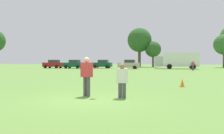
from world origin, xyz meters
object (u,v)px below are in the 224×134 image
at_px(player_defender, 122,79).
at_px(bystander_far_jogger, 193,65).
at_px(parked_car_near_left, 53,64).
at_px(parked_car_mid_right, 129,64).
at_px(box_truck, 177,60).
at_px(frisbee, 97,68).
at_px(player_thrower, 87,74).
at_px(traffic_cone, 182,83).
at_px(parked_car_mid_left, 74,64).
at_px(parked_car_center, 102,64).

relative_size(player_defender, bystander_far_jogger, 0.93).
xyz_separation_m(parked_car_near_left, bystander_far_jogger, (28.01, -6.43, -0.04)).
relative_size(parked_car_mid_right, box_truck, 0.50).
bearing_deg(parked_car_near_left, frisbee, -62.24).
distance_m(player_thrower, frisbee, 0.63).
xyz_separation_m(player_thrower, traffic_cone, (4.58, 4.62, -0.74)).
height_order(parked_car_near_left, bystander_far_jogger, parked_car_near_left).
xyz_separation_m(parked_car_near_left, parked_car_mid_left, (5.03, -0.86, 0.00)).
distance_m(frisbee, parked_car_center, 39.26).
bearing_deg(player_thrower, frisbee, -20.41).
bearing_deg(traffic_cone, parked_car_mid_left, 120.59).
relative_size(player_defender, box_truck, 0.17).
bearing_deg(parked_car_mid_left, traffic_cone, -59.41).
relative_size(player_thrower, traffic_cone, 3.61).
bearing_deg(frisbee, traffic_cone, 50.00).
bearing_deg(parked_car_center, traffic_cone, -69.13).
xyz_separation_m(player_thrower, parked_car_near_left, (-18.79, 36.50, -0.05)).
bearing_deg(frisbee, box_truck, 79.58).
relative_size(traffic_cone, parked_car_center, 0.11).
bearing_deg(box_truck, parked_car_mid_right, -167.92).
bearing_deg(frisbee, bystander_far_jogger, 73.99).
distance_m(player_thrower, parked_car_mid_right, 35.27).
relative_size(parked_car_center, parked_car_mid_right, 1.00).
height_order(traffic_cone, parked_car_mid_right, parked_car_mid_right).
xyz_separation_m(parked_car_near_left, box_truck, (26.20, 0.74, 0.83)).
bearing_deg(parked_car_mid_left, frisbee, -68.26).
relative_size(frisbee, parked_car_near_left, 0.06).
bearing_deg(traffic_cone, frisbee, -130.00).
xyz_separation_m(player_defender, frisbee, (-1.06, -0.03, 0.44)).
bearing_deg(traffic_cone, box_truck, 85.03).
distance_m(parked_car_mid_left, box_truck, 21.25).
height_order(parked_car_center, parked_car_mid_right, same).
distance_m(frisbee, parked_car_mid_right, 35.51).
bearing_deg(bystander_far_jogger, frisbee, -106.01).
bearing_deg(bystander_far_jogger, box_truck, 104.16).
height_order(player_defender, parked_car_center, parked_car_center).
xyz_separation_m(traffic_cone, bystander_far_jogger, (4.64, 25.45, 0.66)).
distance_m(player_defender, box_truck, 37.88).
height_order(frisbee, traffic_cone, frisbee).
relative_size(traffic_cone, bystander_far_jogger, 0.31).
bearing_deg(parked_car_near_left, box_truck, 1.62).
distance_m(frisbee, bystander_far_jogger, 31.50).
bearing_deg(bystander_far_jogger, player_defender, -104.15).
distance_m(parked_car_center, box_truck, 15.64).
xyz_separation_m(player_thrower, parked_car_center, (-8.17, 38.08, -0.05)).
height_order(parked_car_mid_right, box_truck, box_truck).
xyz_separation_m(frisbee, box_truck, (6.88, 37.44, 0.50)).
distance_m(frisbee, parked_car_near_left, 41.48).
bearing_deg(player_defender, parked_car_near_left, 119.06).
xyz_separation_m(traffic_cone, parked_car_mid_right, (-6.65, 30.59, 0.69)).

